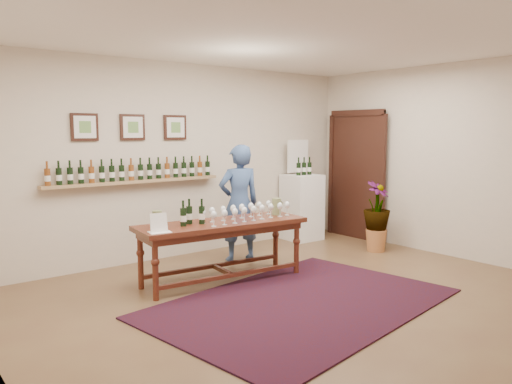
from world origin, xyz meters
TOP-DOWN VIEW (x-y plane):
  - ground at (0.00, 0.00)m, footprint 6.00×6.00m
  - room_shell at (2.11, 1.86)m, footprint 6.00×6.00m
  - rug at (-0.13, -0.16)m, footprint 3.47×2.57m
  - tasting_table at (-0.33, 1.04)m, footprint 2.15×0.89m
  - table_glasses at (0.01, 0.98)m, footprint 1.37×0.36m
  - table_bottles at (-0.72, 1.12)m, footprint 0.29×0.18m
  - pitcher_left at (-1.13, 1.17)m, footprint 0.13×0.13m
  - pitcher_right at (0.51, 1.01)m, footprint 0.16×0.16m
  - menu_card at (-1.23, 0.95)m, footprint 0.25×0.20m
  - display_pedestal at (2.08, 2.17)m, footprint 0.58×0.58m
  - pedestal_bottles at (2.06, 2.11)m, footprint 0.27×0.08m
  - info_sign at (2.13, 2.34)m, footprint 0.44×0.04m
  - potted_plant at (2.38, 0.84)m, footprint 0.59×0.59m
  - person at (0.42, 1.72)m, footprint 0.68×0.53m

SIDE VIEW (x-z plane):
  - ground at x=0.00m, z-range 0.00..0.00m
  - rug at x=-0.13m, z-range 0.00..0.02m
  - potted_plant at x=2.38m, z-range 0.08..1.00m
  - display_pedestal at x=2.08m, z-range 0.00..1.10m
  - tasting_table at x=-0.33m, z-range 0.26..1.00m
  - person at x=0.42m, z-range 0.00..1.64m
  - table_glasses at x=0.01m, z-range 0.74..0.93m
  - pitcher_left at x=-1.13m, z-range 0.74..0.94m
  - menu_card at x=-1.23m, z-range 0.74..0.95m
  - pitcher_right at x=0.51m, z-range 0.74..0.96m
  - table_bottles at x=-0.72m, z-range 0.74..1.05m
  - room_shell at x=2.11m, z-range -1.88..4.12m
  - pedestal_bottles at x=2.06m, z-range 1.10..1.37m
  - info_sign at x=2.13m, z-range 1.10..1.71m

